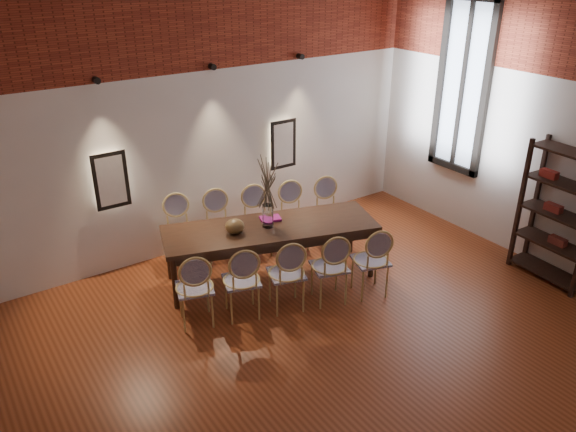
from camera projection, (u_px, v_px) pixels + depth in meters
floor at (364, 377)px, 5.70m from camera, size 7.00×7.00×0.02m
wall_back at (197, 109)px, 7.49m from camera, size 7.00×0.10×4.00m
brick_band_back at (192, 10)px, 6.90m from camera, size 7.00×0.02×1.50m
niche_left at (110, 180)px, 7.05m from camera, size 0.36×0.06×0.66m
niche_right at (282, 144)px, 8.37m from camera, size 0.36×0.06×0.66m
spot_fixture_left at (96, 80)px, 6.50m from camera, size 0.08×0.10×0.08m
spot_fixture_mid at (212, 67)px, 7.26m from camera, size 0.08×0.10×0.08m
spot_fixture_right at (300, 56)px, 7.97m from camera, size 0.08×0.10×0.08m
window_glass at (463, 87)px, 8.02m from camera, size 0.02×0.78×2.38m
window_frame at (463, 87)px, 8.01m from camera, size 0.08×0.90×2.50m
window_mullion at (463, 87)px, 8.01m from camera, size 0.06×0.06×2.40m
dining_table at (271, 252)px, 7.27m from camera, size 2.84×1.64×0.75m
chair_near_a at (195, 288)px, 6.33m from camera, size 0.55×0.55×0.94m
chair_near_b at (241, 280)px, 6.47m from camera, size 0.55×0.55×0.94m
chair_near_c at (286, 273)px, 6.61m from camera, size 0.55×0.55×0.94m
chair_near_d at (329, 267)px, 6.75m from camera, size 0.55×0.55×0.94m
chair_near_e at (371, 260)px, 6.89m from camera, size 0.55×0.55×0.94m
chair_far_a at (180, 232)px, 7.56m from camera, size 0.55×0.55×0.94m
chair_far_b at (219, 227)px, 7.70m from camera, size 0.55×0.55×0.94m
chair_far_c at (257, 222)px, 7.84m from camera, size 0.55×0.55×0.94m
chair_far_d at (294, 218)px, 7.98m from camera, size 0.55×0.55×0.94m
chair_far_e at (330, 213)px, 8.12m from camera, size 0.55×0.55×0.94m
vase at (268, 216)px, 7.03m from camera, size 0.14×0.14×0.30m
dried_branches at (267, 183)px, 6.84m from camera, size 0.50×0.50×0.70m
bowl at (235, 226)px, 6.90m from camera, size 0.24×0.24×0.18m
book at (270, 219)px, 7.27m from camera, size 0.30×0.25×0.03m
shelving_rack at (560, 215)px, 7.06m from camera, size 0.43×1.02×1.80m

